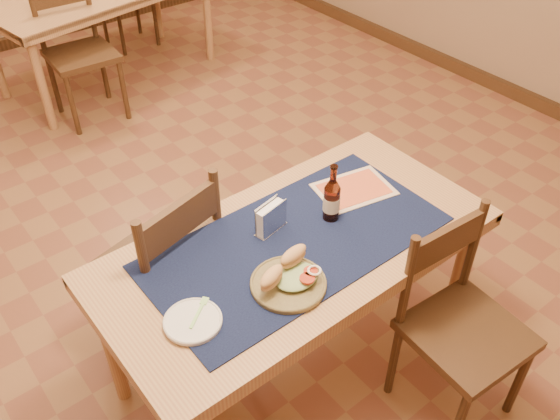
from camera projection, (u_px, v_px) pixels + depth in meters
room at (173, 20)px, 2.40m from camera, size 6.04×7.04×2.84m
main_table at (295, 257)px, 2.39m from camera, size 1.60×0.80×0.75m
placemat at (296, 242)px, 2.33m from camera, size 1.20×0.60×0.01m
baseboard at (201, 258)px, 3.27m from camera, size 6.00×7.00×0.10m
chair_main_far at (162, 267)px, 2.56m from camera, size 0.55×0.55×0.99m
chair_main_near at (460, 323)px, 2.36m from camera, size 0.46×0.46×0.93m
chair_back_near at (78, 50)px, 4.24m from camera, size 0.48×0.48×0.98m
sandwich_plate at (289, 278)px, 2.14m from camera, size 0.28×0.28×0.11m
side_plate at (193, 321)px, 2.01m from camera, size 0.20×0.20×0.02m
fork at (200, 310)px, 2.04m from camera, size 0.13×0.10×0.00m
beer_bottle at (332, 199)px, 2.38m from camera, size 0.07×0.07×0.26m
napkin_holder at (271, 218)px, 2.35m from camera, size 0.15×0.08×0.13m
menu_card at (354, 189)px, 2.58m from camera, size 0.36×0.30×0.01m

